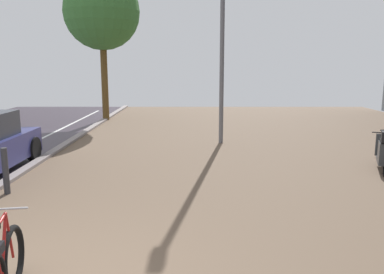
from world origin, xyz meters
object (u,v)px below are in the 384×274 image
object	(u,v)px
lamp_post	(221,32)
street_tree	(100,12)
bollard_far	(4,171)
scooter_mid	(383,152)

from	to	relation	value
lamp_post	street_tree	distance (m)	7.46
lamp_post	street_tree	bearing A→B (deg)	132.18
bollard_far	street_tree	bearing A→B (deg)	91.74
bollard_far	lamp_post	bearing A→B (deg)	48.11
scooter_mid	bollard_far	size ratio (longest dim) A/B	1.81
lamp_post	street_tree	xyz separation A→B (m)	(-4.94, 5.45, 1.27)
scooter_mid	lamp_post	xyz separation A→B (m)	(-3.64, 3.52, 3.06)
scooter_mid	bollard_far	bearing A→B (deg)	-168.83
scooter_mid	street_tree	bearing A→B (deg)	133.73
street_tree	bollard_far	xyz separation A→B (m)	(0.32, -10.60, -4.35)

